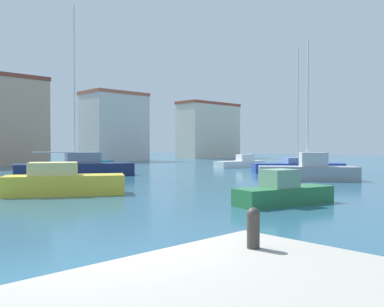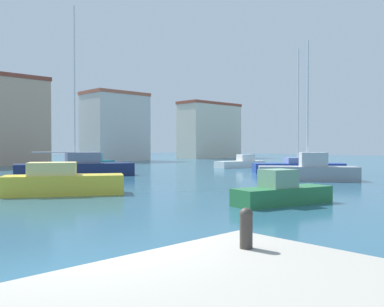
{
  "view_description": "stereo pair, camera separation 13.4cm",
  "coord_description": "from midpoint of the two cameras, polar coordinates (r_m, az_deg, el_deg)",
  "views": [
    {
      "loc": [
        -3.77,
        -5.84,
        2.42
      ],
      "look_at": [
        18.47,
        17.3,
        1.79
      ],
      "focal_mm": 38.67,
      "sensor_mm": 36.0,
      "label": 1
    },
    {
      "loc": [
        -3.67,
        -5.93,
        2.42
      ],
      "look_at": [
        18.47,
        17.3,
        1.79
      ],
      "focal_mm": 38.67,
      "sensor_mm": 36.0,
      "label": 2
    }
  ],
  "objects": [
    {
      "name": "water",
      "position": [
        32.03,
        -7.99,
        -3.22
      ],
      "size": [
        160.0,
        160.0,
        0.0
      ],
      "primitive_type": "plane",
      "color": "#285670",
      "rests_on": "ground"
    },
    {
      "name": "mooring_bollard",
      "position": [
        6.4,
        7.84,
        -9.89
      ],
      "size": [
        0.21,
        0.21,
        0.62
      ],
      "color": "#38332D",
      "rests_on": "pier_quay"
    },
    {
      "name": "sailboat_blue_distant_north",
      "position": [
        37.87,
        14.3,
        -1.73
      ],
      "size": [
        7.29,
        6.91,
        10.96
      ],
      "color": "#233D93",
      "rests_on": "water"
    },
    {
      "name": "sailboat_navy_center_channel",
      "position": [
        33.96,
        -15.81,
        -1.83
      ],
      "size": [
        9.35,
        5.78,
        13.41
      ],
      "color": "#19234C",
      "rests_on": "water"
    },
    {
      "name": "motorboat_green_far_left",
      "position": [
        17.38,
        12.26,
        -5.25
      ],
      "size": [
        4.6,
        2.31,
        1.45
      ],
      "color": "#28703D",
      "rests_on": "water"
    },
    {
      "name": "motorboat_teal_outer_mooring",
      "position": [
        46.08,
        -13.69,
        -1.22
      ],
      "size": [
        2.43,
        5.47,
        1.61
      ],
      "color": "#1E707A",
      "rests_on": "water"
    },
    {
      "name": "motorboat_white_near_pier",
      "position": [
        45.54,
        6.63,
        -1.33
      ],
      "size": [
        6.22,
        2.46,
        1.44
      ],
      "color": "white",
      "rests_on": "water"
    },
    {
      "name": "sailboat_grey_far_right",
      "position": [
        29.56,
        15.64,
        -2.27
      ],
      "size": [
        5.74,
        6.39,
        9.62
      ],
      "color": "gray",
      "rests_on": "water"
    },
    {
      "name": "motorboat_yellow_behind_lamppost",
      "position": [
        21.24,
        -17.54,
        -3.78
      ],
      "size": [
        5.77,
        4.38,
        1.6
      ],
      "color": "gold",
      "rests_on": "water"
    },
    {
      "name": "warehouse_block",
      "position": [
        66.12,
        -10.76,
        3.66
      ],
      "size": [
        9.36,
        6.46,
        10.7
      ],
      "color": "beige",
      "rests_on": "ground"
    },
    {
      "name": "waterfront_apartments",
      "position": [
        79.32,
        2.26,
        3.19
      ],
      "size": [
        12.72,
        5.37,
        10.54
      ],
      "color": "beige",
      "rests_on": "ground"
    }
  ]
}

